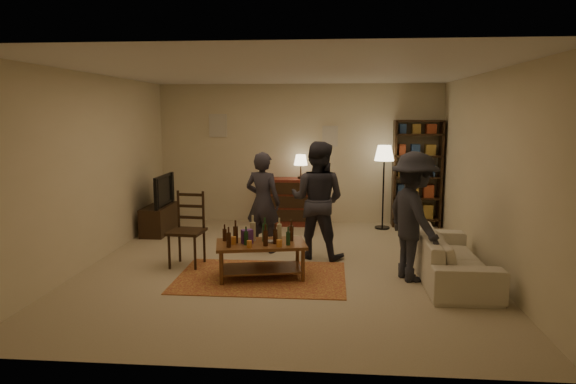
# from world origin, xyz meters

# --- Properties ---
(floor) EXTENTS (6.00, 6.00, 0.00)m
(floor) POSITION_xyz_m (0.00, 0.00, 0.00)
(floor) COLOR #C6B793
(floor) RESTS_ON ground
(room_shell) EXTENTS (6.00, 6.00, 6.00)m
(room_shell) POSITION_xyz_m (-0.65, 2.98, 1.81)
(room_shell) COLOR beige
(room_shell) RESTS_ON ground
(rug) EXTENTS (2.20, 1.50, 0.01)m
(rug) POSITION_xyz_m (-0.26, -0.57, 0.01)
(rug) COLOR maroon
(rug) RESTS_ON ground
(coffee_table) EXTENTS (1.26, 0.85, 0.81)m
(coffee_table) POSITION_xyz_m (-0.27, -0.57, 0.41)
(coffee_table) COLOR brown
(coffee_table) RESTS_ON ground
(dining_chair) EXTENTS (0.50, 0.50, 1.07)m
(dining_chair) POSITION_xyz_m (-1.37, -0.07, 0.57)
(dining_chair) COLOR black
(dining_chair) RESTS_ON ground
(tv_stand) EXTENTS (0.40, 1.00, 1.06)m
(tv_stand) POSITION_xyz_m (-2.44, 1.80, 0.38)
(tv_stand) COLOR black
(tv_stand) RESTS_ON ground
(dresser) EXTENTS (1.00, 0.50, 1.36)m
(dresser) POSITION_xyz_m (-0.19, 2.71, 0.48)
(dresser) COLOR brown
(dresser) RESTS_ON ground
(bookshelf) EXTENTS (0.90, 0.34, 2.02)m
(bookshelf) POSITION_xyz_m (2.25, 2.78, 1.03)
(bookshelf) COLOR black
(bookshelf) RESTS_ON ground
(floor_lamp) EXTENTS (0.36, 0.36, 1.56)m
(floor_lamp) POSITION_xyz_m (1.60, 2.51, 1.31)
(floor_lamp) COLOR black
(floor_lamp) RESTS_ON ground
(sofa) EXTENTS (0.81, 2.08, 0.61)m
(sofa) POSITION_xyz_m (2.20, -0.40, 0.30)
(sofa) COLOR beige
(sofa) RESTS_ON ground
(person_left) EXTENTS (0.66, 0.53, 1.56)m
(person_left) POSITION_xyz_m (-0.41, 0.72, 0.78)
(person_left) COLOR #2A2931
(person_left) RESTS_ON ground
(person_right) EXTENTS (1.00, 0.88, 1.74)m
(person_right) POSITION_xyz_m (0.44, 0.48, 0.87)
(person_right) COLOR #2A2A32
(person_right) RESTS_ON ground
(person_by_sofa) EXTENTS (0.94, 1.22, 1.67)m
(person_by_sofa) POSITION_xyz_m (1.70, -0.46, 0.83)
(person_by_sofa) COLOR #25262C
(person_by_sofa) RESTS_ON ground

